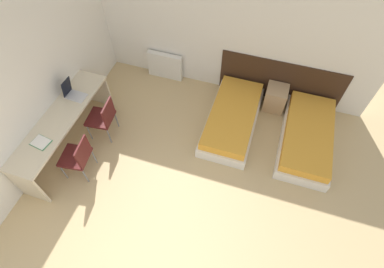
# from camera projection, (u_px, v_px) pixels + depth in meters

# --- Properties ---
(wall_back) EXTENTS (5.84, 0.05, 2.70)m
(wall_back) POSITION_uv_depth(u_px,v_px,m) (223.00, 30.00, 5.41)
(wall_back) COLOR white
(wall_back) RESTS_ON ground_plane
(wall_left) EXTENTS (0.05, 5.04, 2.70)m
(wall_left) POSITION_uv_depth(u_px,v_px,m) (40.00, 75.00, 4.71)
(wall_left) COLOR white
(wall_left) RESTS_ON ground_plane
(headboard_panel) EXTENTS (2.38, 0.03, 0.94)m
(headboard_panel) POSITION_uv_depth(u_px,v_px,m) (280.00, 81.00, 5.87)
(headboard_panel) COLOR #382316
(headboard_panel) RESTS_ON ground_plane
(bed_near_window) EXTENTS (0.89, 1.87, 0.38)m
(bed_near_window) POSITION_uv_depth(u_px,v_px,m) (232.00, 118.00, 5.69)
(bed_near_window) COLOR silver
(bed_near_window) RESTS_ON ground_plane
(bed_near_door) EXTENTS (0.89, 1.87, 0.38)m
(bed_near_door) POSITION_uv_depth(u_px,v_px,m) (307.00, 137.00, 5.44)
(bed_near_door) COLOR silver
(bed_near_door) RESTS_ON ground_plane
(nightstand) EXTENTS (0.41, 0.42, 0.50)m
(nightstand) POSITION_uv_depth(u_px,v_px,m) (275.00, 98.00, 5.92)
(nightstand) COLOR tan
(nightstand) RESTS_ON ground_plane
(radiator) EXTENTS (0.76, 0.12, 0.60)m
(radiator) POSITION_uv_depth(u_px,v_px,m) (165.00, 66.00, 6.40)
(radiator) COLOR silver
(radiator) RESTS_ON ground_plane
(desk) EXTENTS (0.56, 2.26, 0.78)m
(desk) POSITION_uv_depth(u_px,v_px,m) (62.00, 124.00, 5.06)
(desk) COLOR beige
(desk) RESTS_ON ground_plane
(chair_near_laptop) EXTENTS (0.48, 0.48, 0.85)m
(chair_near_laptop) POSITION_uv_depth(u_px,v_px,m) (103.00, 117.00, 5.32)
(chair_near_laptop) COLOR #511919
(chair_near_laptop) RESTS_ON ground_plane
(chair_near_notebook) EXTENTS (0.49, 0.49, 0.85)m
(chair_near_notebook) POSITION_uv_depth(u_px,v_px,m) (78.00, 156.00, 4.84)
(chair_near_notebook) COLOR #511919
(chair_near_notebook) RESTS_ON ground_plane
(laptop) EXTENTS (0.35, 0.24, 0.35)m
(laptop) POSITION_uv_depth(u_px,v_px,m) (73.00, 93.00, 5.16)
(laptop) COLOR silver
(laptop) RESTS_ON desk
(open_notebook) EXTENTS (0.31, 0.26, 0.02)m
(open_notebook) POSITION_uv_depth(u_px,v_px,m) (41.00, 142.00, 4.63)
(open_notebook) COLOR #236B3D
(open_notebook) RESTS_ON desk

